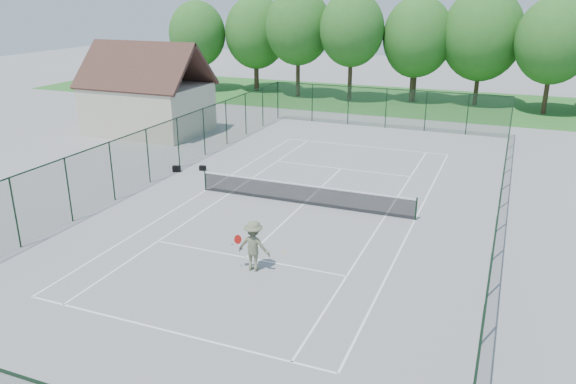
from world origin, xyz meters
name	(u,v)px	position (x,y,z in m)	size (l,w,h in m)	color
ground	(303,204)	(0.00, 0.00, 0.00)	(140.00, 140.00, 0.00)	gray
grass_far	(413,101)	(0.00, 30.00, 0.01)	(80.00, 16.00, 0.01)	#2E7028
court_lines	(303,204)	(0.00, 0.00, 0.00)	(11.05, 23.85, 0.01)	white
tennis_net	(303,193)	(0.00, 0.00, 0.58)	(11.08, 0.08, 1.10)	black
fence_enclosure	(303,174)	(0.00, 0.00, 1.56)	(18.05, 36.05, 3.02)	#1C3C24
utility_building	(147,90)	(-16.00, 10.00, 3.12)	(8.60, 6.27, 6.63)	beige
tree_line_far	(418,37)	(0.00, 30.00, 5.99)	(39.40, 6.40, 9.70)	#3F2C1D
sports_bag_a	(177,169)	(-8.72, 2.22, 0.18)	(0.44, 0.27, 0.35)	black
sports_bag_b	(203,168)	(-7.45, 3.02, 0.14)	(0.37, 0.23, 0.29)	black
tennis_player	(254,246)	(0.72, -7.18, 0.98)	(1.98, 0.92, 1.96)	#656C4D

